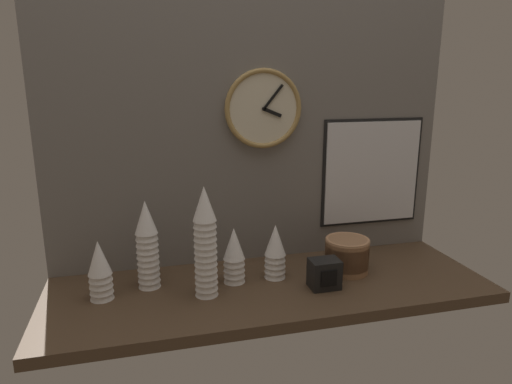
{
  "coord_description": "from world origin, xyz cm",
  "views": [
    {
      "loc": [
        -43.17,
        -147.97,
        73.9
      ],
      "look_at": [
        -4.41,
        4.0,
        33.92
      ],
      "focal_mm": 32.0,
      "sensor_mm": 36.0,
      "label": 1
    }
  ],
  "objects_px": {
    "cup_stack_center_left": "(205,242)",
    "napkin_dispenser": "(324,274)",
    "cup_stack_left": "(147,245)",
    "cup_stack_center_right": "(275,251)",
    "bowl_stack_right": "(347,254)",
    "wall_clock": "(263,109)",
    "cup_stack_far_left": "(100,270)",
    "menu_board": "(372,172)",
    "cup_stack_center": "(234,255)"
  },
  "relations": [
    {
      "from": "wall_clock",
      "to": "menu_board",
      "type": "relative_size",
      "value": 0.67
    },
    {
      "from": "bowl_stack_right",
      "to": "napkin_dispenser",
      "type": "height_order",
      "value": "bowl_stack_right"
    },
    {
      "from": "bowl_stack_right",
      "to": "menu_board",
      "type": "relative_size",
      "value": 0.38
    },
    {
      "from": "cup_stack_far_left",
      "to": "cup_stack_center",
      "type": "distance_m",
      "value": 0.47
    },
    {
      "from": "wall_clock",
      "to": "menu_board",
      "type": "bearing_deg",
      "value": 1.05
    },
    {
      "from": "cup_stack_center_left",
      "to": "menu_board",
      "type": "bearing_deg",
      "value": 20.04
    },
    {
      "from": "cup_stack_center",
      "to": "wall_clock",
      "type": "height_order",
      "value": "wall_clock"
    },
    {
      "from": "cup_stack_left",
      "to": "cup_stack_center_right",
      "type": "distance_m",
      "value": 0.47
    },
    {
      "from": "menu_board",
      "to": "wall_clock",
      "type": "bearing_deg",
      "value": -178.95
    },
    {
      "from": "cup_stack_center_right",
      "to": "menu_board",
      "type": "bearing_deg",
      "value": 22.05
    },
    {
      "from": "cup_stack_center_right",
      "to": "menu_board",
      "type": "distance_m",
      "value": 0.58
    },
    {
      "from": "cup_stack_center",
      "to": "cup_stack_center_right",
      "type": "bearing_deg",
      "value": -0.08
    },
    {
      "from": "cup_stack_left",
      "to": "menu_board",
      "type": "bearing_deg",
      "value": 9.63
    },
    {
      "from": "cup_stack_far_left",
      "to": "cup_stack_center_left",
      "type": "xyz_separation_m",
      "value": [
        0.35,
        -0.06,
        0.09
      ]
    },
    {
      "from": "cup_stack_far_left",
      "to": "menu_board",
      "type": "height_order",
      "value": "menu_board"
    },
    {
      "from": "cup_stack_center",
      "to": "cup_stack_left",
      "type": "xyz_separation_m",
      "value": [
        -0.31,
        0.04,
        0.06
      ]
    },
    {
      "from": "cup_stack_center_left",
      "to": "wall_clock",
      "type": "relative_size",
      "value": 1.28
    },
    {
      "from": "cup_stack_left",
      "to": "cup_stack_center_right",
      "type": "xyz_separation_m",
      "value": [
        0.46,
        -0.04,
        -0.06
      ]
    },
    {
      "from": "cup_stack_left",
      "to": "wall_clock",
      "type": "bearing_deg",
      "value": 18.11
    },
    {
      "from": "cup_stack_center_right",
      "to": "bowl_stack_right",
      "type": "distance_m",
      "value": 0.29
    },
    {
      "from": "cup_stack_far_left",
      "to": "bowl_stack_right",
      "type": "bearing_deg",
      "value": 0.14
    },
    {
      "from": "cup_stack_center_left",
      "to": "cup_stack_left",
      "type": "distance_m",
      "value": 0.23
    },
    {
      "from": "cup_stack_left",
      "to": "wall_clock",
      "type": "relative_size",
      "value": 1.05
    },
    {
      "from": "wall_clock",
      "to": "cup_stack_center",
      "type": "bearing_deg",
      "value": -130.39
    },
    {
      "from": "cup_stack_center_right",
      "to": "wall_clock",
      "type": "relative_size",
      "value": 0.69
    },
    {
      "from": "cup_stack_center_right",
      "to": "cup_stack_center",
      "type": "bearing_deg",
      "value": 179.92
    },
    {
      "from": "cup_stack_center_right",
      "to": "menu_board",
      "type": "height_order",
      "value": "menu_board"
    },
    {
      "from": "cup_stack_center_left",
      "to": "cup_stack_center_right",
      "type": "bearing_deg",
      "value": 16.28
    },
    {
      "from": "cup_stack_far_left",
      "to": "cup_stack_center_right",
      "type": "relative_size",
      "value": 1.0
    },
    {
      "from": "cup_stack_center_left",
      "to": "bowl_stack_right",
      "type": "xyz_separation_m",
      "value": [
        0.56,
        0.06,
        -0.12
      ]
    },
    {
      "from": "napkin_dispenser",
      "to": "cup_stack_left",
      "type": "bearing_deg",
      "value": 165.02
    },
    {
      "from": "cup_stack_left",
      "to": "bowl_stack_right",
      "type": "distance_m",
      "value": 0.75
    },
    {
      "from": "cup_stack_left",
      "to": "menu_board",
      "type": "distance_m",
      "value": 0.98
    },
    {
      "from": "wall_clock",
      "to": "napkin_dispenser",
      "type": "height_order",
      "value": "wall_clock"
    },
    {
      "from": "bowl_stack_right",
      "to": "wall_clock",
      "type": "xyz_separation_m",
      "value": [
        -0.28,
        0.2,
        0.55
      ]
    },
    {
      "from": "cup_stack_center",
      "to": "bowl_stack_right",
      "type": "relative_size",
      "value": 1.22
    },
    {
      "from": "napkin_dispenser",
      "to": "cup_stack_center_right",
      "type": "bearing_deg",
      "value": 139.21
    },
    {
      "from": "cup_stack_far_left",
      "to": "cup_stack_left",
      "type": "relative_size",
      "value": 0.65
    },
    {
      "from": "cup_stack_center",
      "to": "menu_board",
      "type": "relative_size",
      "value": 0.46
    },
    {
      "from": "cup_stack_center_right",
      "to": "wall_clock",
      "type": "bearing_deg",
      "value": 88.9
    },
    {
      "from": "napkin_dispenser",
      "to": "cup_stack_center",
      "type": "bearing_deg",
      "value": 157.31
    },
    {
      "from": "cup_stack_center_left",
      "to": "napkin_dispenser",
      "type": "height_order",
      "value": "cup_stack_center_left"
    },
    {
      "from": "wall_clock",
      "to": "napkin_dispenser",
      "type": "distance_m",
      "value": 0.66
    },
    {
      "from": "cup_stack_far_left",
      "to": "cup_stack_left",
      "type": "bearing_deg",
      "value": 18.92
    },
    {
      "from": "cup_stack_far_left",
      "to": "wall_clock",
      "type": "bearing_deg",
      "value": 18.32
    },
    {
      "from": "cup_stack_left",
      "to": "menu_board",
      "type": "xyz_separation_m",
      "value": [
        0.95,
        0.16,
        0.18
      ]
    },
    {
      "from": "cup_stack_center_left",
      "to": "cup_stack_center",
      "type": "distance_m",
      "value": 0.17
    },
    {
      "from": "cup_stack_far_left",
      "to": "cup_stack_center_right",
      "type": "bearing_deg",
      "value": 1.71
    },
    {
      "from": "menu_board",
      "to": "cup_stack_left",
      "type": "bearing_deg",
      "value": -170.37
    },
    {
      "from": "cup_stack_far_left",
      "to": "cup_stack_center_left",
      "type": "bearing_deg",
      "value": -9.78
    }
  ]
}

